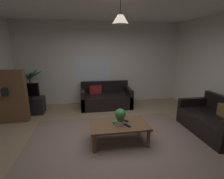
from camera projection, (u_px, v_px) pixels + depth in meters
floor at (114, 140)px, 3.57m from camera, size 5.69×5.24×0.02m
rug at (116, 144)px, 3.37m from camera, size 3.70×2.88×0.01m
wall_back at (101, 64)px, 5.76m from camera, size 5.81×0.06×2.81m
window_pane at (93, 69)px, 5.72m from camera, size 1.18×0.01×0.90m
couch_under_window at (106, 99)px, 5.53m from camera, size 1.65×0.89×0.82m
couch_right_side at (214, 122)px, 3.79m from camera, size 0.89×1.51×0.82m
coffee_table at (119, 126)px, 3.38m from camera, size 1.19×0.69×0.42m
book_on_table_0 at (116, 122)px, 3.44m from camera, size 0.15×0.10×0.02m
remote_on_table_0 at (128, 125)px, 3.27m from camera, size 0.11×0.17×0.02m
remote_on_table_1 at (125, 120)px, 3.50m from camera, size 0.15×0.14×0.02m
potted_plant_on_table at (120, 116)px, 3.31m from camera, size 0.22×0.22×0.34m
tv_stand at (29, 106)px, 4.93m from camera, size 0.90×0.44×0.50m
tv at (26, 91)px, 4.79m from camera, size 0.71×0.16×0.45m
potted_palm_corner at (31, 88)px, 5.35m from camera, size 0.94×0.97×1.36m
bookshelf_corner at (12, 97)px, 4.27m from camera, size 0.70×0.31×1.40m
pendant_lamp at (120, 17)px, 2.87m from camera, size 0.30×0.30×0.47m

